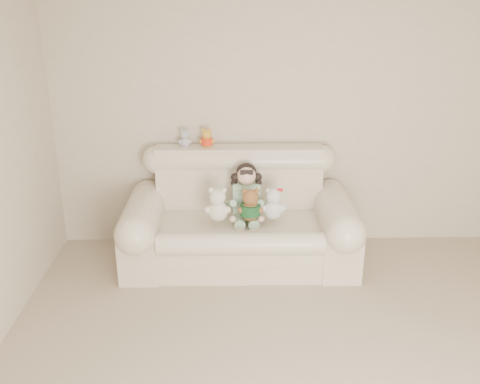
% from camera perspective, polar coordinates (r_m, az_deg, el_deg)
% --- Properties ---
extents(wall_back, '(4.50, 0.00, 4.50)m').
position_cam_1_polar(wall_back, '(5.11, 5.43, 8.26)').
color(wall_back, beige).
rests_on(wall_back, ground).
extents(sofa, '(2.10, 0.95, 1.03)m').
position_cam_1_polar(sofa, '(4.84, -0.02, -2.17)').
color(sofa, '#FFEFCD').
rests_on(sofa, floor).
extents(seated_child, '(0.33, 0.40, 0.53)m').
position_cam_1_polar(seated_child, '(4.85, 0.68, 0.07)').
color(seated_child, '#286C30').
rests_on(seated_child, sofa).
extents(brown_teddy, '(0.23, 0.18, 0.35)m').
position_cam_1_polar(brown_teddy, '(4.65, 1.11, -1.02)').
color(brown_teddy, brown).
rests_on(brown_teddy, sofa).
extents(white_cat, '(0.24, 0.20, 0.35)m').
position_cam_1_polar(white_cat, '(4.70, 3.60, -0.88)').
color(white_cat, silver).
rests_on(white_cat, sofa).
extents(cream_teddy, '(0.27, 0.24, 0.36)m').
position_cam_1_polar(cream_teddy, '(4.65, -2.40, -1.00)').
color(cream_teddy, white).
rests_on(cream_teddy, sofa).
extents(yellow_mini_bear, '(0.14, 0.11, 0.22)m').
position_cam_1_polar(yellow_mini_bear, '(5.01, -3.57, 5.93)').
color(yellow_mini_bear, gold).
rests_on(yellow_mini_bear, sofa).
extents(grey_mini_plush, '(0.16, 0.14, 0.21)m').
position_cam_1_polar(grey_mini_plush, '(5.04, -5.90, 5.86)').
color(grey_mini_plush, '#ADADB4').
rests_on(grey_mini_plush, sofa).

